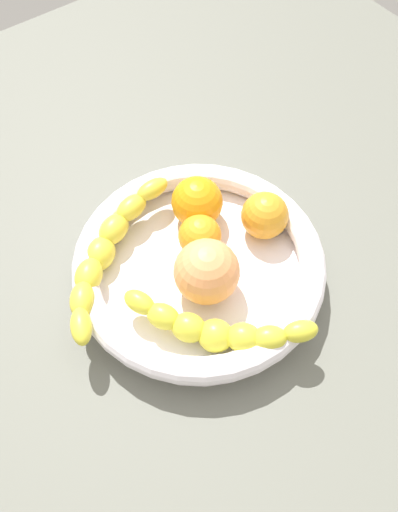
{
  "coord_description": "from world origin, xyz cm",
  "views": [
    {
      "loc": [
        27.32,
        -20.15,
        61.4
      ],
      "look_at": [
        0.0,
        0.0,
        8.03
      ],
      "focal_mm": 38.21,
      "sensor_mm": 36.0,
      "label": 1
    }
  ],
  "objects_px": {
    "orange_mid_right": "(200,236)",
    "fruit_bowl": "(199,267)",
    "banana_draped_left": "(217,329)",
    "orange_front": "(263,214)",
    "peach_blush": "(207,272)",
    "banana_draped_right": "(106,252)",
    "orange_mid_left": "(197,202)"
  },
  "relations": [
    {
      "from": "orange_front",
      "to": "orange_mid_right",
      "type": "bearing_deg",
      "value": -105.27
    },
    {
      "from": "fruit_bowl",
      "to": "orange_front",
      "type": "bearing_deg",
      "value": 91.39
    },
    {
      "from": "banana_draped_left",
      "to": "orange_mid_right",
      "type": "distance_m",
      "value": 0.12
    },
    {
      "from": "banana_draped_right",
      "to": "peach_blush",
      "type": "xyz_separation_m",
      "value": [
        0.1,
        0.08,
        0.01
      ]
    },
    {
      "from": "banana_draped_left",
      "to": "orange_mid_left",
      "type": "height_order",
      "value": "orange_mid_left"
    },
    {
      "from": "banana_draped_right",
      "to": "fruit_bowl",
      "type": "bearing_deg",
      "value": 49.57
    },
    {
      "from": "fruit_bowl",
      "to": "orange_front",
      "type": "relative_size",
      "value": 5.12
    },
    {
      "from": "banana_draped_left",
      "to": "orange_front",
      "type": "xyz_separation_m",
      "value": [
        -0.09,
        0.14,
        0.01
      ]
    },
    {
      "from": "banana_draped_left",
      "to": "banana_draped_right",
      "type": "distance_m",
      "value": 0.16
    },
    {
      "from": "peach_blush",
      "to": "fruit_bowl",
      "type": "bearing_deg",
      "value": 162.05
    },
    {
      "from": "banana_draped_left",
      "to": "fruit_bowl",
      "type": "bearing_deg",
      "value": 155.63
    },
    {
      "from": "banana_draped_left",
      "to": "orange_mid_right",
      "type": "bearing_deg",
      "value": 152.15
    },
    {
      "from": "orange_front",
      "to": "peach_blush",
      "type": "relative_size",
      "value": 0.78
    },
    {
      "from": "banana_draped_left",
      "to": "orange_mid_right",
      "type": "height_order",
      "value": "orange_mid_right"
    },
    {
      "from": "orange_mid_right",
      "to": "peach_blush",
      "type": "relative_size",
      "value": 0.69
    },
    {
      "from": "fruit_bowl",
      "to": "peach_blush",
      "type": "bearing_deg",
      "value": -17.95
    },
    {
      "from": "fruit_bowl",
      "to": "orange_mid_left",
      "type": "xyz_separation_m",
      "value": [
        -0.06,
        0.04,
        0.03
      ]
    },
    {
      "from": "fruit_bowl",
      "to": "orange_front",
      "type": "height_order",
      "value": "orange_front"
    },
    {
      "from": "orange_mid_right",
      "to": "orange_front",
      "type": "bearing_deg",
      "value": 74.73
    },
    {
      "from": "orange_mid_right",
      "to": "fruit_bowl",
      "type": "bearing_deg",
      "value": -38.15
    },
    {
      "from": "orange_mid_right",
      "to": "orange_mid_left",
      "type": "bearing_deg",
      "value": 147.74
    },
    {
      "from": "orange_mid_left",
      "to": "orange_mid_right",
      "type": "bearing_deg",
      "value": -32.26
    },
    {
      "from": "orange_front",
      "to": "orange_mid_right",
      "type": "xyz_separation_m",
      "value": [
        -0.02,
        -0.08,
        -0.0
      ]
    },
    {
      "from": "orange_front",
      "to": "banana_draped_right",
      "type": "bearing_deg",
      "value": -110.53
    },
    {
      "from": "banana_draped_left",
      "to": "orange_mid_right",
      "type": "xyz_separation_m",
      "value": [
        -0.11,
        0.06,
        0.0
      ]
    },
    {
      "from": "fruit_bowl",
      "to": "banana_draped_right",
      "type": "distance_m",
      "value": 0.11
    },
    {
      "from": "fruit_bowl",
      "to": "banana_draped_left",
      "type": "distance_m",
      "value": 0.09
    },
    {
      "from": "banana_draped_right",
      "to": "orange_front",
      "type": "distance_m",
      "value": 0.2
    },
    {
      "from": "peach_blush",
      "to": "banana_draped_left",
      "type": "bearing_deg",
      "value": -27.09
    },
    {
      "from": "banana_draped_left",
      "to": "orange_front",
      "type": "relative_size",
      "value": 2.95
    },
    {
      "from": "banana_draped_left",
      "to": "orange_front",
      "type": "bearing_deg",
      "value": 121.94
    },
    {
      "from": "orange_mid_right",
      "to": "peach_blush",
      "type": "bearing_deg",
      "value": -28.71
    }
  ]
}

